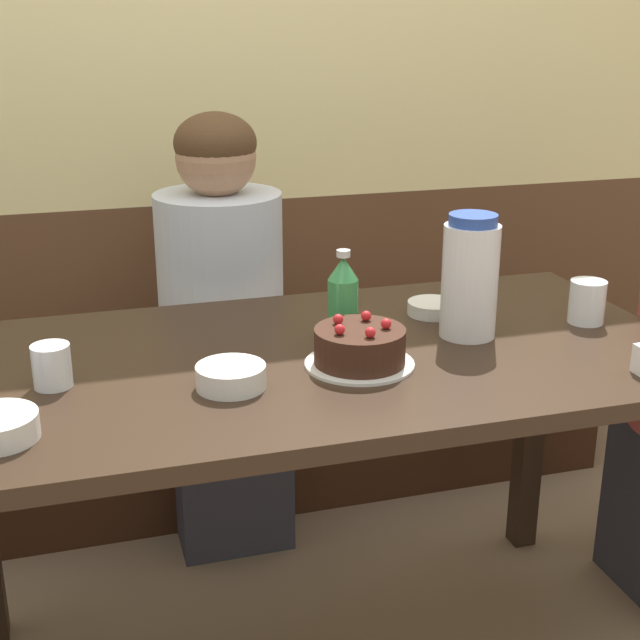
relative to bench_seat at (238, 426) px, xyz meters
The scene contains 11 objects.
back_wall 1.06m from the bench_seat, 90.00° to the left, with size 4.80×0.04×2.50m.
bench_seat is the anchor object (origin of this frame).
dining_table 0.94m from the bench_seat, 90.00° to the right, with size 1.48×0.76×0.76m.
birthday_cake 1.09m from the bench_seat, 86.00° to the right, with size 0.21×0.21×0.09m.
water_pitcher 1.11m from the bench_seat, 68.06° to the right, with size 0.11×0.11×0.26m.
soju_bottle 0.99m from the bench_seat, 83.82° to the right, with size 0.06×0.06×0.18m.
bowl_rice_small 1.12m from the bench_seat, 101.32° to the right, with size 0.13×0.13×0.04m.
bowl_sauce_shallow 0.93m from the bench_seat, 64.91° to the right, with size 0.11×0.11×0.03m.
glass_water_tall 1.18m from the bench_seat, 53.31° to the right, with size 0.08×0.08×0.09m.
glass_tumbler_short 1.15m from the bench_seat, 120.08° to the right, with size 0.07×0.07×0.08m.
person_pale_blue_shirt 0.40m from the bench_seat, 110.24° to the right, with size 0.33×0.34×1.17m.
Camera 1 is at (-0.45, -1.56, 1.40)m, focal length 50.00 mm.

